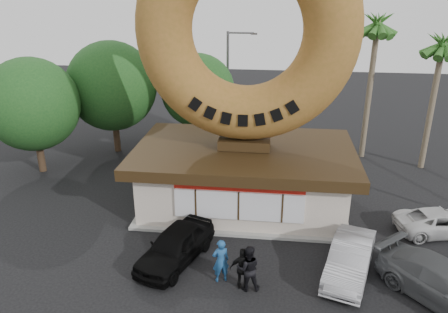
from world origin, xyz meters
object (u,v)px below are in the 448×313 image
Objects in this scene: car_silver at (350,259)px; car_grey at (446,285)px; person_center at (248,268)px; car_black at (175,246)px; giant_donut at (247,31)px; car_white at (441,222)px; person_right at (243,269)px; person_left at (221,261)px; donut_shop at (244,175)px; street_lamp at (230,82)px.

car_silver is 0.84× the size of car_grey.
person_center reaches higher than car_black.
car_grey is (7.30, 0.14, -0.19)m from person_center.
giant_donut is 12.85m from car_white.
giant_donut reaches higher than person_right.
car_black is 10.57m from car_grey.
person_left reaches higher than car_white.
car_black is 1.01× the size of car_silver.
donut_shop is at bearing -115.85° from person_left.
car_white is (9.51, -1.69, -8.46)m from giant_donut.
car_silver is (7.23, -0.03, -0.03)m from car_black.
donut_shop is 1.40× the size of street_lamp.
car_black is at bearing -33.69° from person_center.
person_right is (0.52, -6.84, -8.17)m from giant_donut.
street_lamp is at bearing 107.61° from car_black.
donut_shop reaches higher than car_grey.
street_lamp is at bearing 130.43° from car_silver.
car_black is at bearing -92.29° from street_lamp.
car_grey is at bearing 177.54° from person_right.
person_center is at bearing -4.87° from car_black.
street_lamp is 17.38m from person_right.
car_black is (-2.47, -5.40, -1.01)m from donut_shop.
donut_shop is at bearing 148.46° from car_silver.
donut_shop reaches higher than person_left.
donut_shop is 2.14× the size of car_grey.
street_lamp reaches higher than person_right.
car_black is (-2.08, 1.10, -0.18)m from person_left.
car_grey is (9.87, -16.75, -3.72)m from street_lamp.
person_center is at bearing 108.66° from car_white.
car_white is at bearing -10.06° from giant_donut.
person_center is 3.52m from car_black.
person_center is 0.43× the size of car_silver.
person_center is (2.58, -16.89, -3.53)m from street_lamp.
person_center is 7.30m from car_grey.
car_silver is at bearing -66.84° from street_lamp.
donut_shop is 6.35× the size of person_right.
giant_donut is at bearing 148.38° from car_silver.
person_right is 0.34× the size of car_grey.
person_left is 1.06× the size of person_right.
car_silver is at bearing -48.80° from donut_shop.
giant_donut is 11.15m from street_lamp.
person_right reaches higher than car_silver.
person_right reaches higher than car_white.
car_black is 0.85× the size of car_grey.
car_silver is 3.51m from car_grey.
person_center is 10.22m from car_white.
person_center is 1.08× the size of person_right.
giant_donut is at bearing -88.80° from person_right.
giant_donut reaches higher than donut_shop.
person_center reaches higher than car_silver.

